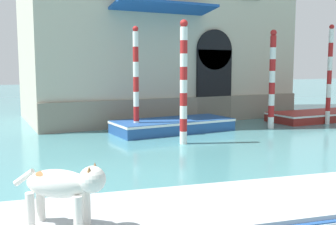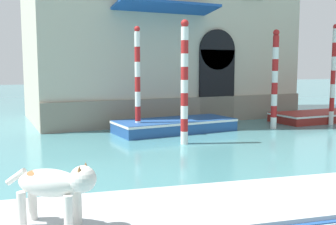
{
  "view_description": "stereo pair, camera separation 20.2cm",
  "coord_description": "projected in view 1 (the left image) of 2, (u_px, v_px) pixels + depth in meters",
  "views": [
    {
      "loc": [
        -5.6,
        2.72,
        2.49
      ],
      "look_at": [
        -0.79,
        12.56,
        1.2
      ],
      "focal_mm": 42.0,
      "sensor_mm": 36.0,
      "label": 1
    },
    {
      "loc": [
        -5.42,
        2.63,
        2.49
      ],
      "look_at": [
        -0.79,
        12.56,
        1.2
      ],
      "focal_mm": 42.0,
      "sensor_mm": 36.0,
      "label": 2
    }
  ],
  "objects": [
    {
      "name": "boat_moored_near_palazzo",
      "position": [
        173.0,
        125.0,
        15.03
      ],
      "size": [
        4.68,
        2.09,
        0.47
      ],
      "rotation": [
        0.0,
        0.0,
        0.05
      ],
      "color": "#234C8C",
      "rests_on": "ground_plane"
    },
    {
      "name": "mooring_pole_0",
      "position": [
        184.0,
        82.0,
        12.45
      ],
      "size": [
        0.25,
        0.25,
        3.94
      ],
      "color": "white",
      "rests_on": "ground_plane"
    },
    {
      "name": "mooring_pole_2",
      "position": [
        272.0,
        79.0,
        15.65
      ],
      "size": [
        0.25,
        0.25,
        3.93
      ],
      "color": "white",
      "rests_on": "ground_plane"
    },
    {
      "name": "mooring_pole_1",
      "position": [
        329.0,
        75.0,
        16.74
      ],
      "size": [
        0.2,
        0.2,
        4.24
      ],
      "color": "white",
      "rests_on": "ground_plane"
    },
    {
      "name": "boat_moored_far",
      "position": [
        334.0,
        115.0,
        18.54
      ],
      "size": [
        6.76,
        2.03,
        0.42
      ],
      "rotation": [
        0.0,
        0.0,
        -0.02
      ],
      "color": "maroon",
      "rests_on": "ground_plane"
    },
    {
      "name": "boat_foreground",
      "position": [
        186.0,
        222.0,
        5.61
      ],
      "size": [
        7.4,
        3.16,
        0.53
      ],
      "rotation": [
        0.0,
        0.0,
        -0.17
      ],
      "color": "#234C8C",
      "rests_on": "ground_plane"
    },
    {
      "name": "mooring_pole_3",
      "position": [
        136.0,
        81.0,
        13.98
      ],
      "size": [
        0.21,
        0.21,
        3.9
      ],
      "color": "white",
      "rests_on": "ground_plane"
    },
    {
      "name": "dog_on_deck",
      "position": [
        64.0,
        185.0,
        4.78
      ],
      "size": [
        1.02,
        0.83,
        0.8
      ],
      "rotation": [
        0.0,
        0.0,
        -0.65
      ],
      "color": "silver",
      "rests_on": "boat_foreground"
    }
  ]
}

